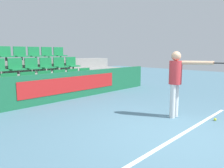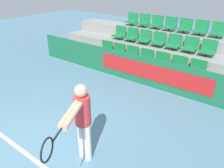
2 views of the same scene
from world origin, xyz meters
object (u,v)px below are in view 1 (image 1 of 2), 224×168
(stadium_chair_13, at_px, (72,64))
(stadium_chair_1, at_px, (11,83))
(stadium_chair_11, at_px, (47,65))
(tennis_ball, at_px, (215,119))
(stadium_chair_12, at_px, (60,65))
(stadium_chair_4, at_px, (61,78))
(stadium_chair_2, at_px, (30,81))
(stadium_chair_6, at_px, (86,76))
(stadium_chair_19, at_px, (48,54))
(tennis_player, at_px, (179,77))
(stadium_chair_9, at_px, (16,67))
(stadium_chair_16, at_px, (5,54))
(stadium_chair_17, at_px, (21,54))
(stadium_chair_18, at_px, (35,54))
(stadium_chair_10, at_px, (33,66))
(stadium_chair_3, at_px, (46,80))
(stadium_chair_5, at_px, (74,77))
(stadium_chair_20, at_px, (60,54))

(stadium_chair_13, bearing_deg, stadium_chair_1, -162.77)
(stadium_chair_11, height_order, tennis_ball, stadium_chair_11)
(stadium_chair_12, distance_m, stadium_chair_13, 0.60)
(stadium_chair_11, bearing_deg, stadium_chair_4, -90.00)
(stadium_chair_2, relative_size, stadium_chair_6, 1.00)
(stadium_chair_11, xyz_separation_m, stadium_chair_19, (0.60, 0.93, 0.43))
(tennis_player, bearing_deg, stadium_chair_9, 82.71)
(stadium_chair_11, xyz_separation_m, stadium_chair_16, (-1.20, 0.93, 0.43))
(stadium_chair_17, bearing_deg, stadium_chair_18, 0.00)
(stadium_chair_10, bearing_deg, tennis_player, -78.44)
(stadium_chair_3, relative_size, stadium_chair_18, 1.00)
(stadium_chair_4, distance_m, stadium_chair_10, 1.19)
(stadium_chair_4, relative_size, stadium_chair_18, 1.00)
(stadium_chair_3, xyz_separation_m, stadium_chair_4, (0.60, 0.00, 0.00))
(stadium_chair_5, xyz_separation_m, tennis_player, (-0.12, -4.35, 0.34))
(stadium_chair_12, distance_m, stadium_chair_19, 1.02)
(stadium_chair_1, xyz_separation_m, stadium_chair_9, (0.60, 0.93, 0.43))
(stadium_chair_3, height_order, stadium_chair_19, stadium_chair_19)
(stadium_chair_12, height_order, tennis_player, tennis_player)
(stadium_chair_9, bearing_deg, stadium_chair_11, 0.00)
(stadium_chair_13, xyz_separation_m, stadium_chair_19, (-0.60, 0.93, 0.43))
(stadium_chair_10, height_order, tennis_ball, stadium_chair_10)
(stadium_chair_11, height_order, stadium_chair_19, stadium_chair_19)
(stadium_chair_6, xyz_separation_m, stadium_chair_12, (-0.60, 0.93, 0.43))
(stadium_chair_12, bearing_deg, stadium_chair_4, -122.82)
(stadium_chair_17, distance_m, tennis_ball, 7.30)
(stadium_chair_11, relative_size, stadium_chair_13, 1.00)
(stadium_chair_3, height_order, stadium_chair_20, stadium_chair_20)
(stadium_chair_1, distance_m, stadium_chair_6, 3.00)
(stadium_chair_2, relative_size, stadium_chair_13, 1.00)
(tennis_ball, bearing_deg, stadium_chair_3, 105.80)
(stadium_chair_2, bearing_deg, stadium_chair_9, 90.00)
(stadium_chair_9, height_order, stadium_chair_16, stadium_chair_16)
(stadium_chair_3, distance_m, stadium_chair_13, 2.07)
(stadium_chair_13, xyz_separation_m, tennis_player, (-0.72, -5.28, -0.08))
(stadium_chair_1, relative_size, stadium_chair_20, 1.00)
(stadium_chair_16, bearing_deg, stadium_chair_11, -37.78)
(stadium_chair_5, bearing_deg, stadium_chair_12, 90.00)
(stadium_chair_17, height_order, tennis_ball, stadium_chair_17)
(stadium_chair_4, distance_m, stadium_chair_17, 2.13)
(stadium_chair_19, bearing_deg, stadium_chair_6, -72.13)
(stadium_chair_10, height_order, stadium_chair_20, stadium_chair_20)
(stadium_chair_9, height_order, stadium_chair_17, stadium_chair_17)
(stadium_chair_2, relative_size, tennis_ball, 8.26)
(stadium_chair_1, height_order, stadium_chair_11, stadium_chair_11)
(stadium_chair_12, bearing_deg, stadium_chair_9, 180.00)
(tennis_player, bearing_deg, stadium_chair_4, 71.36)
(stadium_chair_1, bearing_deg, stadium_chair_12, 21.19)
(stadium_chair_20, bearing_deg, stadium_chair_1, -148.19)
(stadium_chair_12, relative_size, tennis_player, 0.33)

